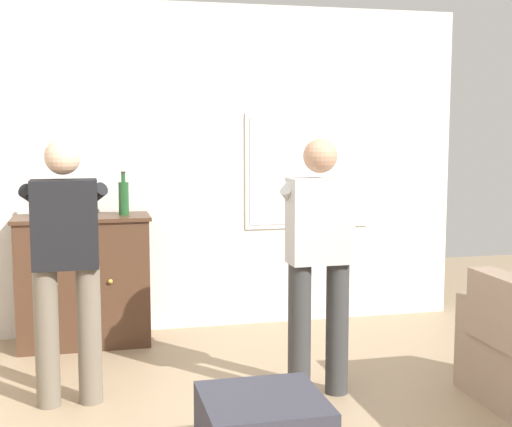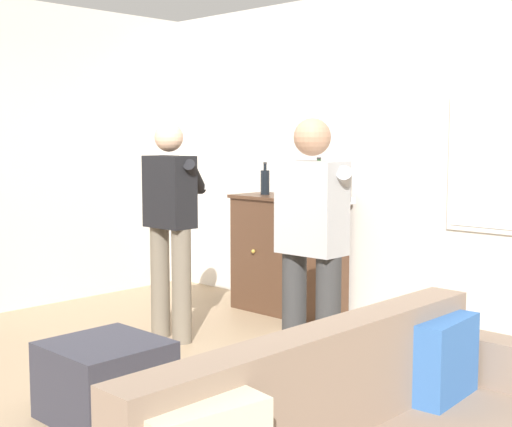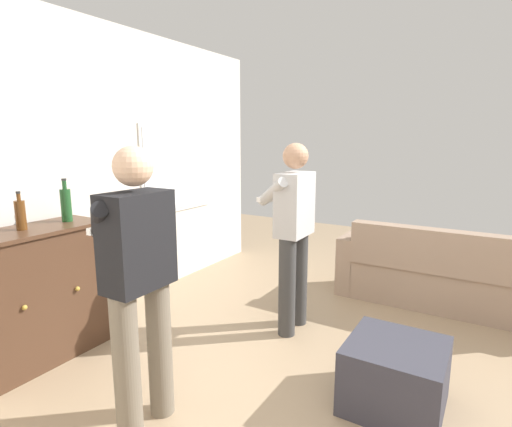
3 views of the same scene
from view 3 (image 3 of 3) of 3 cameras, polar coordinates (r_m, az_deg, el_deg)
name	(u,v)px [view 3 (image 3 of 3)]	position (r m, az deg, el deg)	size (l,w,h in m)	color
ground	(355,403)	(2.98, 13.96, -24.80)	(10.40, 10.40, 0.00)	#9E8466
wall_back_with_window	(86,173)	(4.10, -23.11, 5.39)	(5.20, 0.15, 2.80)	silver
couch	(450,278)	(4.51, 25.99, -8.32)	(0.57, 2.25, 0.85)	gray
sideboard_cabinet	(35,296)	(3.57, -29.04, -10.21)	(1.07, 0.49, 1.05)	#472D1E
bottle_wine_green	(66,204)	(3.58, -25.50, 1.21)	(0.08, 0.08, 0.35)	#1E4C23
bottle_spirits_clear	(20,214)	(3.41, -30.60, -0.11)	(0.07, 0.07, 0.29)	#593314
ottoman	(395,375)	(2.92, 19.25, -20.97)	(0.60, 0.60, 0.43)	#33333D
person_standing_left	(138,277)	(2.40, -16.51, -8.75)	(0.56, 0.47, 1.68)	#6B6051
person_standing_right	(293,229)	(3.52, 5.32, -2.16)	(0.56, 0.48, 1.68)	#383838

